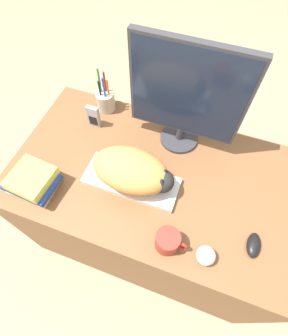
# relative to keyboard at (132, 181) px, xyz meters

# --- Properties ---
(ground_plane) EXTENTS (12.00, 12.00, 0.00)m
(ground_plane) POSITION_rel_keyboard_xyz_m (0.08, -0.30, -0.78)
(ground_plane) COLOR #998466
(desk) EXTENTS (1.28, 0.73, 0.77)m
(desk) POSITION_rel_keyboard_xyz_m (0.08, 0.07, -0.39)
(desk) COLOR brown
(desk) RESTS_ON ground_plane
(keyboard) EXTENTS (0.41, 0.16, 0.02)m
(keyboard) POSITION_rel_keyboard_xyz_m (0.00, 0.00, 0.00)
(keyboard) COLOR silver
(keyboard) RESTS_ON desk
(cat) EXTENTS (0.34, 0.20, 0.16)m
(cat) POSITION_rel_keyboard_xyz_m (0.01, -0.00, 0.09)
(cat) COLOR #D18C47
(cat) RESTS_ON keyboard
(monitor) EXTENTS (0.47, 0.18, 0.51)m
(monitor) POSITION_rel_keyboard_xyz_m (0.13, 0.30, 0.26)
(monitor) COLOR #333338
(monitor) RESTS_ON desk
(computer_mouse) EXTENTS (0.05, 0.10, 0.04)m
(computer_mouse) POSITION_rel_keyboard_xyz_m (0.53, -0.10, 0.01)
(computer_mouse) COLOR black
(computer_mouse) RESTS_ON desk
(coffee_mug) EXTENTS (0.12, 0.09, 0.09)m
(coffee_mug) POSITION_rel_keyboard_xyz_m (0.23, -0.20, 0.03)
(coffee_mug) COLOR #9E2D23
(coffee_mug) RESTS_ON desk
(pen_cup) EXTENTS (0.09, 0.09, 0.24)m
(pen_cup) POSITION_rel_keyboard_xyz_m (-0.28, 0.36, 0.04)
(pen_cup) COLOR #B2A893
(pen_cup) RESTS_ON desk
(baseball) EXTENTS (0.07, 0.07, 0.07)m
(baseball) POSITION_rel_keyboard_xyz_m (0.37, -0.20, 0.02)
(baseball) COLOR silver
(baseball) RESTS_ON desk
(phone) EXTENTS (0.06, 0.02, 0.12)m
(phone) POSITION_rel_keyboard_xyz_m (-0.29, 0.24, 0.05)
(phone) COLOR #99999E
(phone) RESTS_ON desk
(book_stack) EXTENTS (0.21, 0.17, 0.11)m
(book_stack) POSITION_rel_keyboard_xyz_m (-0.37, -0.16, 0.04)
(book_stack) COLOR #C6B284
(book_stack) RESTS_ON desk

